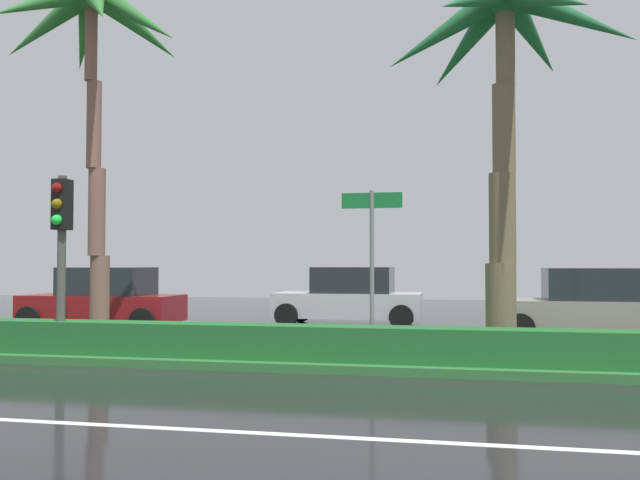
{
  "coord_description": "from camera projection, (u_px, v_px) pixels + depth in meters",
  "views": [
    {
      "loc": [
        -0.09,
        -5.23,
        1.84
      ],
      "look_at": [
        -3.82,
        12.58,
        2.45
      ],
      "focal_mm": 38.8,
      "sensor_mm": 36.0,
      "label": 1
    }
  ],
  "objects": [
    {
      "name": "near_lane_divider_stripe",
      "position": [
        474.0,
        444.0,
        7.0
      ],
      "size": [
        81.0,
        0.14,
        0.01
      ],
      "primitive_type": "cube",
      "color": "white",
      "rests_on": "ground_plane"
    },
    {
      "name": "median_hedge",
      "position": [
        470.0,
        346.0,
        11.51
      ],
      "size": [
        76.5,
        0.7,
        0.6
      ],
      "color": "#1E6028",
      "rests_on": "median_strip"
    },
    {
      "name": "median_strip",
      "position": [
        470.0,
        358.0,
        12.87
      ],
      "size": [
        85.5,
        4.0,
        0.15
      ],
      "primitive_type": "cube",
      "color": "#2D6B33",
      "rests_on": "ground_plane"
    },
    {
      "name": "car_in_traffic_leading",
      "position": [
        104.0,
        300.0,
        19.07
      ],
      "size": [
        4.3,
        2.02,
        1.72
      ],
      "rotation": [
        0.0,
        0.0,
        3.14
      ],
      "color": "maroon",
      "rests_on": "ground_plane"
    },
    {
      "name": "street_name_sign",
      "position": [
        372.0,
        250.0,
        12.43
      ],
      "size": [
        1.1,
        0.08,
        3.0
      ],
      "color": "slate",
      "rests_on": "median_strip"
    },
    {
      "name": "palm_tree_mid_left",
      "position": [
        92.0,
        39.0,
        14.61
      ],
      "size": [
        4.36,
        4.23,
        7.94
      ],
      "color": "brown",
      "rests_on": "median_strip"
    },
    {
      "name": "traffic_signal_median_left",
      "position": [
        61.0,
        230.0,
        13.05
      ],
      "size": [
        0.28,
        0.43,
        3.35
      ],
      "color": "#4C4C47",
      "rests_on": "median_strip"
    },
    {
      "name": "car_in_traffic_second",
      "position": [
        350.0,
        297.0,
        20.41
      ],
      "size": [
        4.3,
        2.02,
        1.72
      ],
      "rotation": [
        0.0,
        0.0,
        3.14
      ],
      "color": "silver",
      "rests_on": "ground_plane"
    },
    {
      "name": "car_in_traffic_third",
      "position": [
        591.0,
        306.0,
        16.47
      ],
      "size": [
        4.3,
        2.02,
        1.72
      ],
      "rotation": [
        0.0,
        0.0,
        3.14
      ],
      "color": "gray",
      "rests_on": "ground_plane"
    },
    {
      "name": "ground_plane",
      "position": [
        470.0,
        357.0,
        13.84
      ],
      "size": [
        90.0,
        42.0,
        0.1
      ],
      "primitive_type": "cube",
      "color": "black"
    },
    {
      "name": "palm_tree_centre_left",
      "position": [
        504.0,
        56.0,
        13.04
      ],
      "size": [
        4.82,
        4.63,
        7.29
      ],
      "color": "brown",
      "rests_on": "median_strip"
    }
  ]
}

